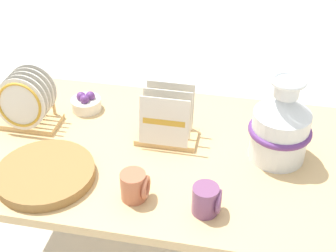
{
  "coord_description": "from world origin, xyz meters",
  "views": [
    {
      "loc": [
        0.26,
        -1.3,
        1.69
      ],
      "look_at": [
        0.0,
        0.0,
        0.74
      ],
      "focal_mm": 50.0,
      "sensor_mm": 36.0,
      "label": 1
    }
  ],
  "objects": [
    {
      "name": "fruit_bowl",
      "position": [
        -0.38,
        0.2,
        0.66
      ],
      "size": [
        0.12,
        0.12,
        0.08
      ],
      "color": "silver",
      "rests_on": "display_table"
    },
    {
      "name": "dish_rack_square_plates",
      "position": [
        -0.02,
        0.07,
        0.69
      ],
      "size": [
        0.23,
        0.15,
        0.2
      ],
      "color": "tan",
      "rests_on": "display_table"
    },
    {
      "name": "wicker_charger_stack",
      "position": [
        -0.38,
        -0.22,
        0.65
      ],
      "size": [
        0.33,
        0.33,
        0.04
      ],
      "color": "olive",
      "rests_on": "display_table"
    },
    {
      "name": "dish_rack_round_plates",
      "position": [
        -0.56,
        0.05,
        0.72
      ],
      "size": [
        0.23,
        0.16,
        0.22
      ],
      "color": "tan",
      "rests_on": "display_table"
    },
    {
      "name": "ceramic_vase",
      "position": [
        0.38,
        0.04,
        0.77
      ],
      "size": [
        0.22,
        0.22,
        0.32
      ],
      "color": "silver",
      "rests_on": "display_table"
    },
    {
      "name": "display_table",
      "position": [
        0.0,
        0.0,
        0.57
      ],
      "size": [
        1.59,
        0.83,
        0.63
      ],
      "color": "tan",
      "rests_on": "ground_plane"
    },
    {
      "name": "mug_terracotta_glaze",
      "position": [
        -0.06,
        -0.26,
        0.68
      ],
      "size": [
        0.09,
        0.08,
        0.1
      ],
      "color": "#B76647",
      "rests_on": "display_table"
    },
    {
      "name": "mug_plum_glaze",
      "position": [
        0.18,
        -0.27,
        0.68
      ],
      "size": [
        0.09,
        0.08,
        0.1
      ],
      "color": "#7A4770",
      "rests_on": "display_table"
    }
  ]
}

